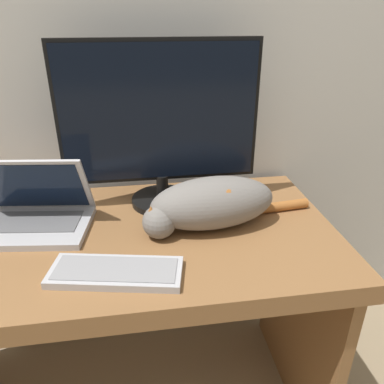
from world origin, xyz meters
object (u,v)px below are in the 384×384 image
laptop (33,214)px  external_keyboard (116,272)px  cat (211,203)px  monitor (160,124)px

laptop → external_keyboard: laptop is taller
external_keyboard → cat: (0.28, 0.20, 0.07)m
monitor → laptop: monitor is taller
laptop → external_keyboard: 0.38m
external_keyboard → cat: 0.35m
external_keyboard → monitor: bearing=79.9°
laptop → external_keyboard: size_ratio=1.04×
monitor → cat: bearing=-53.5°
laptop → external_keyboard: (0.25, -0.28, -0.03)m
monitor → external_keyboard: 0.49m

